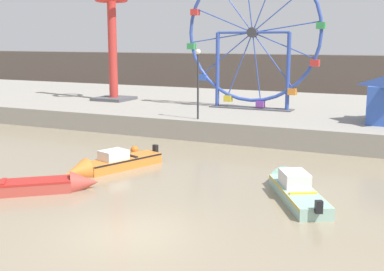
{
  "coord_description": "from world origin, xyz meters",
  "views": [
    {
      "loc": [
        8.35,
        -13.09,
        6.06
      ],
      "look_at": [
        -2.4,
        9.64,
        1.36
      ],
      "focal_mm": 47.76,
      "sensor_mm": 36.0,
      "label": 1
    }
  ],
  "objects_px": {
    "motorboat_faded_red": "(39,185)",
    "mooring_buoy_orange": "(135,150)",
    "ferris_wheel_blue_frame": "(252,36)",
    "drop_tower_red_tower": "(112,21)",
    "promenade_lamp_near": "(198,74)",
    "motorboat_orange_hull": "(108,164)",
    "motorboat_seafoam": "(291,186)"
  },
  "relations": [
    {
      "from": "motorboat_faded_red",
      "to": "mooring_buoy_orange",
      "type": "relative_size",
      "value": 10.76
    },
    {
      "from": "promenade_lamp_near",
      "to": "motorboat_seafoam",
      "type": "bearing_deg",
      "value": -47.29
    },
    {
      "from": "mooring_buoy_orange",
      "to": "motorboat_faded_red",
      "type": "bearing_deg",
      "value": -88.44
    },
    {
      "from": "motorboat_faded_red",
      "to": "promenade_lamp_near",
      "type": "relative_size",
      "value": 1.1
    },
    {
      "from": "motorboat_orange_hull",
      "to": "mooring_buoy_orange",
      "type": "xyz_separation_m",
      "value": [
        -0.79,
        3.62,
        -0.09
      ]
    },
    {
      "from": "promenade_lamp_near",
      "to": "motorboat_faded_red",
      "type": "bearing_deg",
      "value": -94.74
    },
    {
      "from": "motorboat_orange_hull",
      "to": "ferris_wheel_blue_frame",
      "type": "distance_m",
      "value": 16.33
    },
    {
      "from": "motorboat_seafoam",
      "to": "promenade_lamp_near",
      "type": "height_order",
      "value": "promenade_lamp_near"
    },
    {
      "from": "motorboat_seafoam",
      "to": "mooring_buoy_orange",
      "type": "height_order",
      "value": "motorboat_seafoam"
    },
    {
      "from": "motorboat_orange_hull",
      "to": "motorboat_faded_red",
      "type": "xyz_separation_m",
      "value": [
        -0.58,
        -4.09,
        -0.04
      ]
    },
    {
      "from": "motorboat_seafoam",
      "to": "promenade_lamp_near",
      "type": "distance_m",
      "value": 12.67
    },
    {
      "from": "motorboat_orange_hull",
      "to": "motorboat_faded_red",
      "type": "distance_m",
      "value": 4.13
    },
    {
      "from": "motorboat_faded_red",
      "to": "drop_tower_red_tower",
      "type": "relative_size",
      "value": 0.34
    },
    {
      "from": "motorboat_orange_hull",
      "to": "drop_tower_red_tower",
      "type": "bearing_deg",
      "value": -127.7
    },
    {
      "from": "motorboat_orange_hull",
      "to": "mooring_buoy_orange",
      "type": "relative_size",
      "value": 12.01
    },
    {
      "from": "motorboat_seafoam",
      "to": "motorboat_faded_red",
      "type": "xyz_separation_m",
      "value": [
        -9.31,
        -4.19,
        -0.04
      ]
    },
    {
      "from": "drop_tower_red_tower",
      "to": "motorboat_orange_hull",
      "type": "bearing_deg",
      "value": -57.04
    },
    {
      "from": "motorboat_faded_red",
      "to": "mooring_buoy_orange",
      "type": "bearing_deg",
      "value": 51.63
    },
    {
      "from": "ferris_wheel_blue_frame",
      "to": "mooring_buoy_orange",
      "type": "relative_size",
      "value": 23.2
    },
    {
      "from": "motorboat_faded_red",
      "to": "motorboat_orange_hull",
      "type": "bearing_deg",
      "value": 41.99
    },
    {
      "from": "ferris_wheel_blue_frame",
      "to": "promenade_lamp_near",
      "type": "distance_m",
      "value": 6.64
    },
    {
      "from": "motorboat_faded_red",
      "to": "ferris_wheel_blue_frame",
      "type": "distance_m",
      "value": 20.24
    },
    {
      "from": "drop_tower_red_tower",
      "to": "ferris_wheel_blue_frame",
      "type": "bearing_deg",
      "value": -1.4
    },
    {
      "from": "drop_tower_red_tower",
      "to": "mooring_buoy_orange",
      "type": "bearing_deg",
      "value": -52.0
    },
    {
      "from": "motorboat_orange_hull",
      "to": "promenade_lamp_near",
      "type": "xyz_separation_m",
      "value": [
        0.51,
        9.0,
        3.7
      ]
    },
    {
      "from": "mooring_buoy_orange",
      "to": "drop_tower_red_tower",
      "type": "bearing_deg",
      "value": 128.0
    },
    {
      "from": "motorboat_orange_hull",
      "to": "ferris_wheel_blue_frame",
      "type": "relative_size",
      "value": 0.52
    },
    {
      "from": "motorboat_seafoam",
      "to": "motorboat_faded_red",
      "type": "relative_size",
      "value": 1.2
    },
    {
      "from": "motorboat_faded_red",
      "to": "mooring_buoy_orange",
      "type": "height_order",
      "value": "motorboat_faded_red"
    },
    {
      "from": "motorboat_orange_hull",
      "to": "drop_tower_red_tower",
      "type": "height_order",
      "value": "drop_tower_red_tower"
    },
    {
      "from": "drop_tower_red_tower",
      "to": "promenade_lamp_near",
      "type": "bearing_deg",
      "value": -31.22
    },
    {
      "from": "motorboat_orange_hull",
      "to": "promenade_lamp_near",
      "type": "distance_m",
      "value": 9.75
    }
  ]
}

